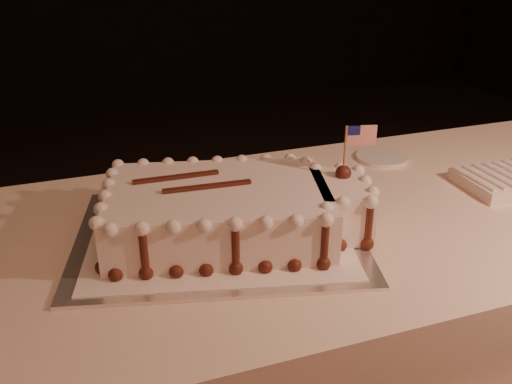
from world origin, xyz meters
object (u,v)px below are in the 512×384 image
object	(u,v)px
cake_board	(219,236)
side_plate	(382,157)
sheet_cake	(234,210)
napkin_stack	(508,180)
banquet_table	(318,348)

from	to	relation	value
cake_board	side_plate	xyz separation A→B (m)	(0.54, 0.27, 0.00)
cake_board	side_plate	size ratio (longest dim) A/B	4.12
sheet_cake	napkin_stack	distance (m)	0.71
cake_board	banquet_table	bearing A→B (deg)	17.57
cake_board	napkin_stack	xyz separation A→B (m)	(0.74, 0.01, 0.01)
sheet_cake	napkin_stack	size ratio (longest dim) A/B	2.47
banquet_table	cake_board	world-z (taller)	cake_board
banquet_table	cake_board	size ratio (longest dim) A/B	4.12
banquet_table	sheet_cake	distance (m)	0.49
cake_board	napkin_stack	size ratio (longest dim) A/B	2.49
napkin_stack	sheet_cake	bearing A→B (deg)	-178.69
cake_board	sheet_cake	size ratio (longest dim) A/B	1.01
cake_board	napkin_stack	world-z (taller)	napkin_stack
napkin_stack	side_plate	bearing A→B (deg)	127.82
banquet_table	sheet_cake	world-z (taller)	sheet_cake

